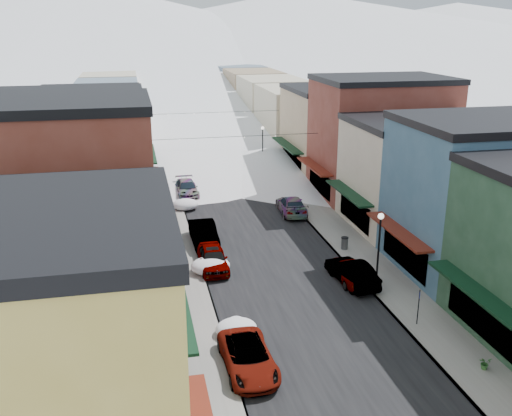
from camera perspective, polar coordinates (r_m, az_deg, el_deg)
name	(u,v)px	position (r m, az deg, el deg)	size (l,w,h in m)	color
road	(207,155)	(73.96, -4.92, 5.32)	(10.00, 160.00, 0.01)	black
sidewalk_left	(155,157)	(73.43, -10.05, 5.06)	(3.20, 160.00, 0.15)	gray
sidewalk_right	(257,152)	(75.04, 0.10, 5.63)	(3.20, 160.00, 0.15)	gray
curb_left	(168,156)	(73.49, -8.84, 5.14)	(0.10, 160.00, 0.15)	slate
curb_right	(245,153)	(74.73, -1.06, 5.57)	(0.10, 160.00, 0.15)	slate
bldg_l_yellow	(10,398)	(19.29, -23.41, -17.05)	(11.30, 8.70, 11.50)	#D8BA4F
bldg_l_cream	(49,299)	(27.04, -19.96, -8.53)	(11.30, 8.20, 9.50)	beige
bldg_l_brick_near	(55,211)	(33.93, -19.48, -0.30)	(12.30, 8.20, 12.50)	maroon
bldg_l_grayblue	(79,197)	(42.46, -17.31, 1.07)	(11.30, 9.20, 9.00)	slate
bldg_l_brick_far	(73,156)	(50.99, -17.79, 4.97)	(13.30, 9.20, 11.00)	maroon
bldg_l_tan	(93,139)	(60.77, -16.02, 6.68)	(11.30, 11.20, 10.00)	tan
bldg_r_blue	(477,196)	(40.98, 21.25, 1.13)	(11.30, 9.20, 10.50)	#345A76
bldg_r_cream	(419,173)	(48.84, 15.99, 3.38)	(12.30, 9.20, 9.00)	beige
bldg_r_brick_far	(380,137)	(56.65, 12.33, 6.94)	(13.30, 9.20, 11.50)	maroon
bldg_r_tan	(335,129)	(65.55, 7.89, 7.79)	(11.30, 11.20, 9.50)	tan
distant_blocks	(188,100)	(95.78, -6.83, 10.63)	(34.00, 55.00, 8.00)	gray
mountain_ridge	(104,26)	(288.91, -15.00, 17.21)	(670.00, 340.00, 34.00)	silver
overhead_cables	(221,123)	(60.60, -3.50, 8.46)	(16.40, 15.04, 0.04)	black
car_white_suv	(248,357)	(28.91, -0.80, -14.70)	(2.37, 5.13, 1.43)	silver
car_silver_sedan	(213,258)	(39.68, -4.34, -5.02)	(1.90, 4.72, 1.61)	gray
car_dark_hatch	(204,234)	(43.99, -5.23, -2.59)	(1.81, 5.18, 1.71)	black
car_silver_wagon	(187,188)	(56.62, -6.94, 1.98)	(2.05, 5.03, 1.46)	#A9ACB2
car_green_sedan	(352,272)	(38.02, 9.57, -6.33)	(1.69, 4.84, 1.59)	black
car_gray_suv	(350,270)	(38.34, 9.37, -6.13)	(1.84, 4.57, 1.56)	gray
car_black_sedan	(292,205)	(50.96, 3.57, 0.29)	(2.17, 5.34, 1.55)	black
car_lane_silver	(200,160)	(67.45, -5.62, 4.78)	(2.02, 5.02, 1.71)	#929599
car_lane_white	(207,143)	(78.26, -4.93, 6.54)	(2.29, 4.96, 1.38)	silver
parking_sign	(419,304)	(33.49, 15.95, -9.23)	(0.13, 0.27, 2.11)	black
trash_can	(345,243)	(43.20, 8.85, -3.48)	(0.54, 0.54, 0.92)	#4F5153
streetlamp_near	(379,239)	(37.33, 12.23, -3.06)	(0.39, 0.39, 4.74)	black
streetlamp_far	(263,141)	(67.52, 0.66, 6.77)	(0.38, 0.38, 4.56)	black
planter_near	(485,363)	(31.04, 21.91, -14.20)	(0.56, 0.49, 0.63)	#357032
snow_pile_near	(236,328)	(31.84, -1.98, -11.88)	(2.27, 2.60, 0.96)	white
snow_pile_mid	(211,266)	(39.17, -4.57, -5.77)	(2.68, 2.85, 1.13)	white
snow_pile_far	(185,204)	(52.41, -7.08, 0.36)	(2.40, 2.67, 1.01)	white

